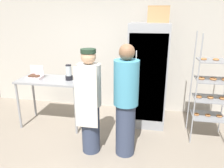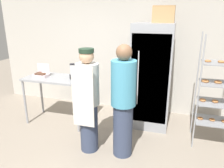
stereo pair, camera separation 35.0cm
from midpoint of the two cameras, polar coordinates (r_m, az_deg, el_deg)
name	(u,v)px [view 2 (the right image)]	position (r m, az deg, el deg)	size (l,w,h in m)	color
ground_plane	(92,167)	(3.38, -1.98, -20.92)	(14.00, 14.00, 0.00)	gray
back_wall	(129,41)	(4.88, 6.52, 10.99)	(6.40, 0.12, 3.09)	#B7B2A8
refrigerator	(152,76)	(4.25, 12.65, 1.97)	(0.72, 0.78, 1.97)	gray
baking_rack	(216,92)	(3.95, 27.95, -2.00)	(0.60, 0.51, 1.84)	#93969B
prep_counter	(56,83)	(4.37, -12.11, 0.25)	(1.21, 0.64, 0.94)	gray
donut_box	(41,74)	(4.45, -15.95, 2.44)	(0.27, 0.20, 0.24)	silver
blender_pitcher	(73,72)	(4.15, -7.85, 3.06)	(0.13, 0.13, 0.29)	black
cardboard_storage_box	(164,14)	(4.19, 15.82, 17.10)	(0.39, 0.29, 0.29)	#A87F51
person_baker	(88,100)	(3.33, -3.33, -4.34)	(0.35, 0.37, 1.65)	#333D56
person_customer	(123,102)	(3.22, 6.07, -4.71)	(0.37, 0.37, 1.73)	#333D56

